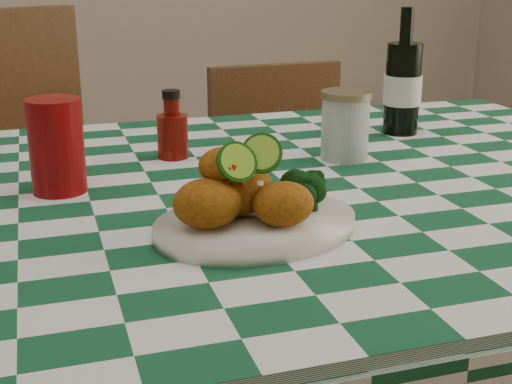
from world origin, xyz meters
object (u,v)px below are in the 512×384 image
object	(u,v)px
ketchup_bottle	(172,124)
beer_bottle	(404,72)
fried_chicken_pile	(251,180)
wooden_chair_right	(297,227)
red_tumbler	(56,146)
wooden_chair_left	(41,223)
mason_jar	(345,125)
plate	(256,225)

from	to	relation	value
ketchup_bottle	beer_bottle	xyz separation A→B (m)	(0.48, 0.05, 0.07)
fried_chicken_pile	wooden_chair_right	size ratio (longest dim) A/B	0.20
red_tumbler	wooden_chair_left	world-z (taller)	wooden_chair_left
mason_jar	wooden_chair_right	bearing A→B (deg)	77.09
red_tumbler	wooden_chair_right	xyz separation A→B (m)	(0.63, 0.62, -0.44)
plate	wooden_chair_left	distance (m)	0.98
ketchup_bottle	wooden_chair_right	distance (m)	0.77
mason_jar	wooden_chair_right	size ratio (longest dim) A/B	0.15
fried_chicken_pile	wooden_chair_left	bearing A→B (deg)	106.93
ketchup_bottle	wooden_chair_right	size ratio (longest dim) A/B	0.15
plate	mason_jar	distance (m)	0.39
ketchup_bottle	plate	bearing A→B (deg)	-85.03
ketchup_bottle	wooden_chair_left	distance (m)	0.65
red_tumbler	wooden_chair_right	bearing A→B (deg)	44.41
fried_chicken_pile	beer_bottle	size ratio (longest dim) A/B	0.66
beer_bottle	fried_chicken_pile	bearing A→B (deg)	-136.09
plate	wooden_chair_right	world-z (taller)	wooden_chair_right
red_tumbler	mason_jar	size ratio (longest dim) A/B	1.18
fried_chicken_pile	ketchup_bottle	size ratio (longest dim) A/B	1.35
ketchup_bottle	wooden_chair_left	size ratio (longest dim) A/B	0.12
ketchup_bottle	beer_bottle	bearing A→B (deg)	5.55
red_tumbler	ketchup_bottle	distance (m)	0.25
fried_chicken_pile	red_tumbler	xyz separation A→B (m)	(-0.23, 0.25, 0.00)
plate	fried_chicken_pile	distance (m)	0.06
red_tumbler	beer_bottle	bearing A→B (deg)	15.25
wooden_chair_left	mason_jar	bearing A→B (deg)	-71.55
fried_chicken_pile	wooden_chair_left	distance (m)	1.00
beer_bottle	wooden_chair_right	bearing A→B (deg)	97.94
mason_jar	wooden_chair_left	distance (m)	0.88
wooden_chair_right	ketchup_bottle	bearing A→B (deg)	-133.68
red_tumbler	wooden_chair_right	size ratio (longest dim) A/B	0.17
beer_bottle	red_tumbler	bearing A→B (deg)	-164.75
fried_chicken_pile	wooden_chair_left	size ratio (longest dim) A/B	0.17
beer_bottle	wooden_chair_right	world-z (taller)	beer_bottle
beer_bottle	plate	bearing A→B (deg)	-135.64
fried_chicken_pile	beer_bottle	xyz separation A→B (m)	(0.46, 0.44, 0.06)
fried_chicken_pile	red_tumbler	world-z (taller)	red_tumbler
wooden_chair_left	plate	bearing A→B (deg)	-95.99
wooden_chair_left	wooden_chair_right	xyz separation A→B (m)	(0.67, -0.02, -0.08)
red_tumbler	ketchup_bottle	xyz separation A→B (m)	(0.21, 0.14, -0.01)
ketchup_bottle	mason_jar	bearing A→B (deg)	-19.02
fried_chicken_pile	beer_bottle	world-z (taller)	beer_bottle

